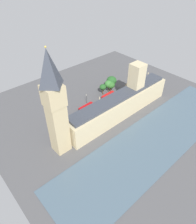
# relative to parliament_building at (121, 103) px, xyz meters

# --- Properties ---
(ground_plane) EXTENTS (145.55, 145.55, 0.00)m
(ground_plane) POSITION_rel_parliament_building_xyz_m (1.99, 1.59, -8.12)
(ground_plane) COLOR #4C4C4F
(river_thames) EXTENTS (31.85, 130.99, 0.25)m
(river_thames) POSITION_rel_parliament_building_xyz_m (-28.26, 1.59, -8.00)
(river_thames) COLOR #475B6B
(river_thames) RESTS_ON ground
(parliament_building) EXTENTS (12.17, 75.55, 29.88)m
(parliament_building) POSITION_rel_parliament_building_xyz_m (0.00, 0.00, 0.00)
(parliament_building) COLOR #CCBA8E
(parliament_building) RESTS_ON ground
(clock_tower) EXTENTS (8.58, 8.58, 54.19)m
(clock_tower) POSITION_rel_parliament_building_xyz_m (0.39, 44.22, 19.90)
(clock_tower) COLOR tan
(clock_tower) RESTS_ON ground
(car_yellow_cab_corner) EXTENTS (2.04, 4.82, 1.74)m
(car_yellow_cab_corner) POSITION_rel_parliament_building_xyz_m (16.64, -25.80, -7.24)
(car_yellow_cab_corner) COLOR gold
(car_yellow_cab_corner) RESTS_ON ground
(car_black_midblock) EXTENTS (2.18, 4.47, 1.74)m
(car_black_midblock) POSITION_rel_parliament_building_xyz_m (15.90, -16.53, -7.24)
(car_black_midblock) COLOR black
(car_black_midblock) RESTS_ON ground
(double_decker_bus_opposite_hall) EXTENTS (3.09, 10.62, 4.75)m
(double_decker_bus_opposite_hall) POSITION_rel_parliament_building_xyz_m (16.17, -4.51, -5.49)
(double_decker_bus_opposite_hall) COLOR red
(double_decker_bus_opposite_hall) RESTS_ON ground
(car_blue_leading) EXTENTS (2.27, 4.87, 1.74)m
(car_blue_leading) POSITION_rel_parliament_building_xyz_m (16.68, 4.88, -7.23)
(car_blue_leading) COLOR navy
(car_blue_leading) RESTS_ON ground
(double_decker_bus_near_tower) EXTENTS (2.93, 10.58, 4.75)m
(double_decker_bus_near_tower) POSITION_rel_parliament_building_xyz_m (15.86, 14.99, -5.49)
(double_decker_bus_near_tower) COLOR #B20C0F
(double_decker_bus_near_tower) RESTS_ON ground
(car_dark_green_under_trees) EXTENTS (2.22, 4.42, 1.74)m
(car_dark_green_under_trees) POSITION_rel_parliament_building_xyz_m (15.84, 28.53, -7.24)
(car_dark_green_under_trees) COLOR #19472D
(car_dark_green_under_trees) RESTS_ON ground
(pedestrian_kerbside) EXTENTS (0.63, 0.65, 1.55)m
(pedestrian_kerbside) POSITION_rel_parliament_building_xyz_m (8.25, 13.51, -7.43)
(pedestrian_kerbside) COLOR gray
(pedestrian_kerbside) RESTS_ON ground
(plane_tree_far_end) EXTENTS (7.19, 7.19, 10.61)m
(plane_tree_far_end) POSITION_rel_parliament_building_xyz_m (24.16, -15.61, -0.60)
(plane_tree_far_end) COLOR brown
(plane_tree_far_end) RESTS_ON ground
(plane_tree_by_river_gate) EXTENTS (5.95, 5.95, 8.48)m
(plane_tree_by_river_gate) POSITION_rel_parliament_building_xyz_m (22.07, -12.79, -2.20)
(plane_tree_by_river_gate) COLOR brown
(plane_tree_by_river_gate) RESTS_ON ground
(plane_tree_trailing) EXTENTS (6.23, 6.23, 8.91)m
(plane_tree_trailing) POSITION_rel_parliament_building_xyz_m (23.51, -12.28, -1.89)
(plane_tree_trailing) COLOR brown
(plane_tree_trailing) RESTS_ON ground
(plane_tree_slot_10) EXTENTS (4.73, 4.73, 8.03)m
(plane_tree_slot_10) POSITION_rel_parliament_building_xyz_m (23.59, -6.51, -2.16)
(plane_tree_slot_10) COLOR brown
(plane_tree_slot_10) RESTS_ON ground
(street_lamp_slot_11) EXTENTS (0.56, 0.56, 6.76)m
(street_lamp_slot_11) POSITION_rel_parliament_building_xyz_m (22.88, 8.95, -3.45)
(street_lamp_slot_11) COLOR black
(street_lamp_slot_11) RESTS_ON ground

